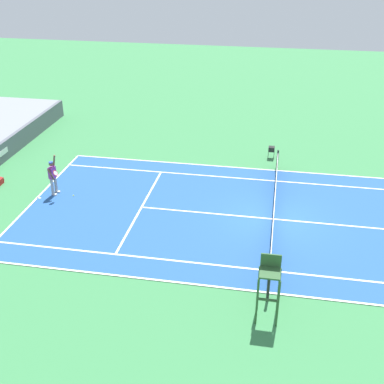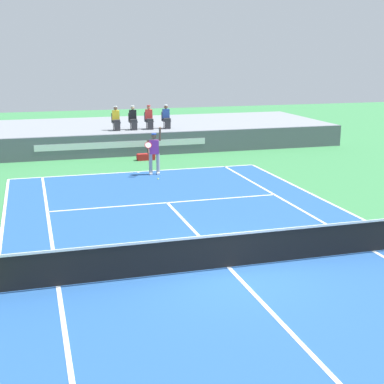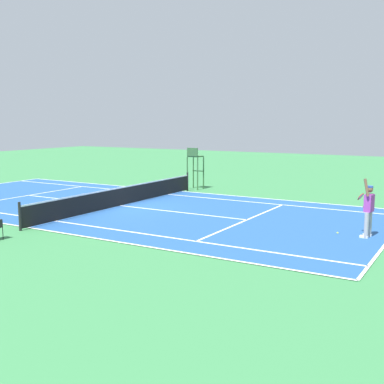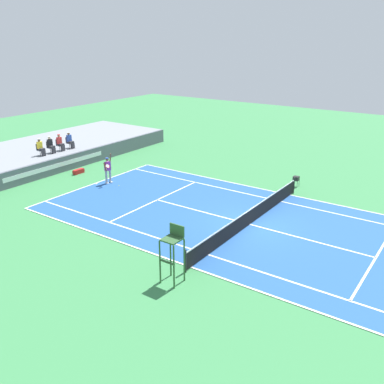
{
  "view_description": "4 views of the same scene",
  "coord_description": "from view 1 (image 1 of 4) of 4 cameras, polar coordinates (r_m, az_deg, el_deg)",
  "views": [
    {
      "loc": [
        -20.54,
        0.16,
        11.96
      ],
      "look_at": [
        0.18,
        3.92,
        1.0
      ],
      "focal_mm": 46.6,
      "sensor_mm": 36.0,
      "label": 1
    },
    {
      "loc": [
        -4.48,
        -12.04,
        5.18
      ],
      "look_at": [
        0.18,
        3.92,
        1.0
      ],
      "focal_mm": 52.13,
      "sensor_mm": 36.0,
      "label": 2
    },
    {
      "loc": [
        17.72,
        14.27,
        4.0
      ],
      "look_at": [
        0.18,
        3.92,
        1.0
      ],
      "focal_mm": 45.4,
      "sensor_mm": 36.0,
      "label": 3
    },
    {
      "loc": [
        -18.88,
        -9.34,
        9.48
      ],
      "look_at": [
        0.18,
        3.92,
        1.0
      ],
      "focal_mm": 39.93,
      "sensor_mm": 36.0,
      "label": 4
    }
  ],
  "objects": [
    {
      "name": "court",
      "position": [
        23.76,
        9.27,
        -3.1
      ],
      "size": [
        11.08,
        23.88,
        0.03
      ],
      "color": "#235193",
      "rests_on": "ground"
    },
    {
      "name": "net",
      "position": [
        23.51,
        9.36,
        -2.02
      ],
      "size": [
        11.98,
        0.1,
        1.07
      ],
      "color": "black",
      "rests_on": "ground"
    },
    {
      "name": "umpire_chair",
      "position": [
        17.25,
        8.84,
        -10.0
      ],
      "size": [
        0.77,
        0.77,
        2.44
      ],
      "color": "#2D562D",
      "rests_on": "ground"
    },
    {
      "name": "ground_plane",
      "position": [
        23.77,
        9.26,
        -3.12
      ],
      "size": [
        80.0,
        80.0,
        0.0
      ],
      "primitive_type": "plane",
      "color": "#387F47"
    },
    {
      "name": "ball_hopper",
      "position": [
        30.1,
        9.09,
        4.9
      ],
      "size": [
        0.36,
        0.36,
        0.7
      ],
      "color": "black",
      "rests_on": "ground"
    },
    {
      "name": "tennis_ball",
      "position": [
        26.19,
        -13.42,
        -0.41
      ],
      "size": [
        0.07,
        0.07,
        0.07
      ],
      "primitive_type": "sphere",
      "color": "#D1E533",
      "rests_on": "ground"
    },
    {
      "name": "tennis_player",
      "position": [
        26.24,
        -15.63,
        1.71
      ],
      "size": [
        0.81,
        0.62,
        2.08
      ],
      "color": "#9E9EA3",
      "rests_on": "ground"
    }
  ]
}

